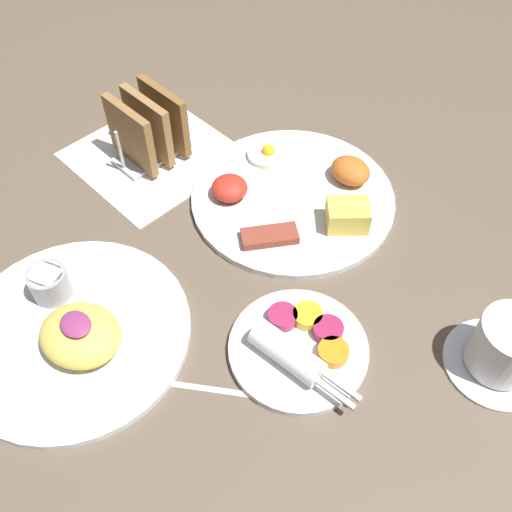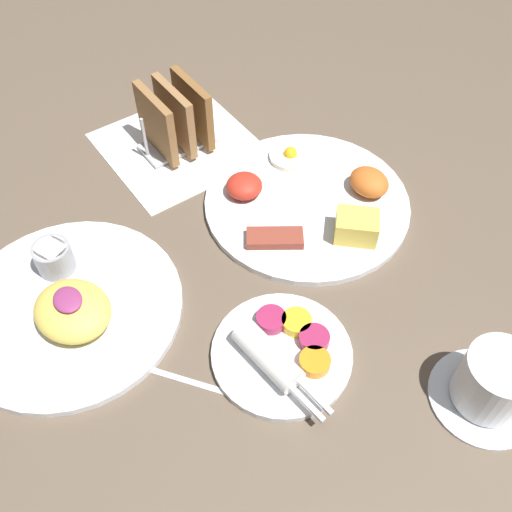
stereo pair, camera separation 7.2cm
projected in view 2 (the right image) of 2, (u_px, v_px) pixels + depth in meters
The scene contains 8 objects.
ground_plane at pixel (205, 264), 0.75m from camera, with size 3.00×3.00×0.00m, color brown.
napkin_flat at pixel (179, 145), 0.90m from camera, with size 0.22×0.22×0.00m.
plate_breakfast at pixel (310, 200), 0.81m from camera, with size 0.29×0.29×0.05m.
plate_condiments at pixel (281, 352), 0.66m from camera, with size 0.18×0.16×0.04m.
plate_foreground at pixel (69, 304), 0.70m from camera, with size 0.28×0.28×0.06m.
toast_rack at pixel (175, 119), 0.86m from camera, with size 0.10×0.12×0.10m.
coffee_cup at pixel (492, 383), 0.61m from camera, with size 0.12×0.12×0.08m.
teaspoon at pixel (220, 390), 0.64m from camera, with size 0.11×0.08×0.01m.
Camera 2 is at (0.42, -0.21, 0.59)m, focal length 40.00 mm.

